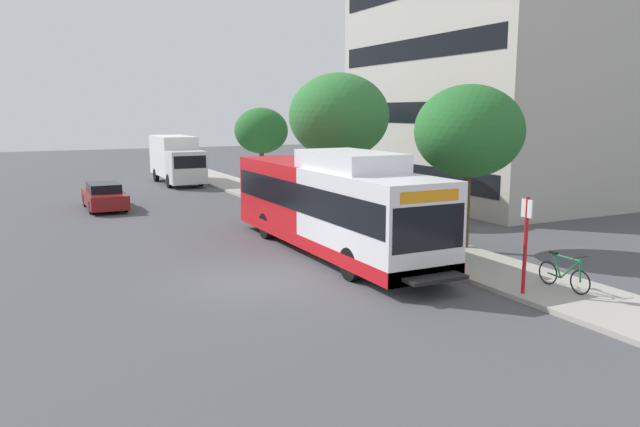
{
  "coord_description": "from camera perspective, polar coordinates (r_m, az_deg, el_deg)",
  "views": [
    {
      "loc": [
        -6.05,
        -16.41,
        4.95
      ],
      "look_at": [
        2.87,
        1.44,
        1.6
      ],
      "focal_mm": 34.29,
      "sensor_mm": 36.0,
      "label": 1
    }
  ],
  "objects": [
    {
      "name": "bicycle_parked",
      "position": [
        17.99,
        21.81,
        -5.28
      ],
      "size": [
        0.52,
        1.76,
        1.02
      ],
      "color": "black",
      "rests_on": "sidewalk_curb"
    },
    {
      "name": "sidewalk_curb",
      "position": [
        26.38,
        3.6,
        -1.15
      ],
      "size": [
        3.0,
        56.0,
        0.14
      ],
      "primitive_type": "cube",
      "color": "#A8A399",
      "rests_on": "ground"
    },
    {
      "name": "street_tree_far_block",
      "position": [
        37.98,
        -5.51,
        7.69
      ],
      "size": [
        3.28,
        3.28,
        5.03
      ],
      "color": "#4C3823",
      "rests_on": "sidewalk_curb"
    },
    {
      "name": "lattice_comm_tower",
      "position": [
        45.3,
        5.07,
        13.94
      ],
      "size": [
        1.1,
        1.1,
        25.73
      ],
      "color": "#B7B7BC",
      "rests_on": "ground"
    },
    {
      "name": "street_tree_near_stop",
      "position": [
        22.06,
        13.73,
        7.45
      ],
      "size": [
        3.8,
        3.8,
        5.74
      ],
      "color": "#4C3823",
      "rests_on": "sidewalk_curb"
    },
    {
      "name": "bus_stop_sign_pole",
      "position": [
        16.98,
        18.65,
        -2.18
      ],
      "size": [
        0.1,
        0.36,
        2.6
      ],
      "color": "red",
      "rests_on": "sidewalk_curb"
    },
    {
      "name": "box_truck_background",
      "position": [
        43.3,
        -13.26,
        5.03
      ],
      "size": [
        2.32,
        7.01,
        3.25
      ],
      "color": "silver",
      "rests_on": "ground"
    },
    {
      "name": "transit_bus",
      "position": [
        21.41,
        0.98,
        0.81
      ],
      "size": [
        2.58,
        12.25,
        3.65
      ],
      "color": "white",
      "rests_on": "ground"
    },
    {
      "name": "street_tree_mid_block",
      "position": [
        28.92,
        1.78,
        9.06
      ],
      "size": [
        4.69,
        4.69,
        6.58
      ],
      "color": "#4C3823",
      "rests_on": "sidewalk_curb"
    },
    {
      "name": "ground_plane",
      "position": [
        25.63,
        -12.4,
        -1.83
      ],
      "size": [
        120.0,
        120.0,
        0.0
      ],
      "primitive_type": "plane",
      "color": "#4C4C51"
    },
    {
      "name": "parked_car_far_lane",
      "position": [
        33.06,
        -19.48,
        1.53
      ],
      "size": [
        1.8,
        4.5,
        1.33
      ],
      "color": "maroon",
      "rests_on": "ground"
    }
  ]
}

